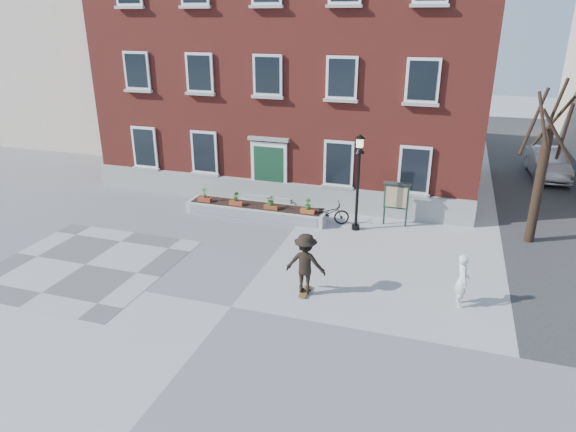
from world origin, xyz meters
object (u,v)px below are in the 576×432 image
(lamp_post, at_px, (359,169))
(notice_board, at_px, (396,197))
(bystander, at_px, (462,280))
(bicycle, at_px, (327,213))
(skateboarder, at_px, (305,263))
(parked_car, at_px, (548,163))

(lamp_post, xyz_separation_m, notice_board, (1.45, 0.93, -1.28))
(notice_board, bearing_deg, lamp_post, -147.41)
(bystander, distance_m, notice_board, 6.38)
(bicycle, relative_size, skateboarder, 0.91)
(notice_board, xyz_separation_m, skateboarder, (-1.96, -6.54, -0.22))
(lamp_post, bearing_deg, notice_board, 32.59)
(lamp_post, height_order, notice_board, lamp_post)
(bystander, height_order, skateboarder, skateboarder)
(skateboarder, bearing_deg, bystander, 9.31)
(lamp_post, bearing_deg, parked_car, 51.25)
(skateboarder, bearing_deg, lamp_post, 84.79)
(bystander, height_order, lamp_post, lamp_post)
(bicycle, relative_size, bystander, 1.11)
(bicycle, height_order, lamp_post, lamp_post)
(parked_car, bearing_deg, lamp_post, -131.75)
(bicycle, xyz_separation_m, bystander, (5.36, -5.07, 0.35))
(bicycle, xyz_separation_m, parked_car, (9.64, 10.24, 0.30))
(parked_car, distance_m, notice_board, 11.78)
(lamp_post, height_order, skateboarder, lamp_post)
(bicycle, xyz_separation_m, skateboarder, (0.75, -5.83, 0.56))
(notice_board, height_order, skateboarder, skateboarder)
(bystander, xyz_separation_m, skateboarder, (-4.61, -0.76, 0.21))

